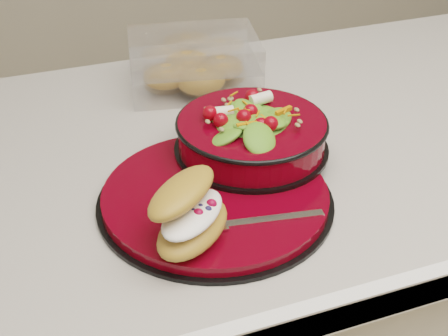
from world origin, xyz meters
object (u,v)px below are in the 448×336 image
object	(u,v)px
dinner_plate	(216,197)
salad_bowl	(252,129)
island_counter	(287,320)
fork	(256,221)
croissant	(191,213)
pastry_box	(194,65)

from	to	relation	value
dinner_plate	salad_bowl	world-z (taller)	salad_bowl
dinner_plate	salad_bowl	distance (m)	0.13
dinner_plate	island_counter	bearing A→B (deg)	35.39
salad_bowl	fork	distance (m)	0.18
croissant	pastry_box	distance (m)	0.45
island_counter	croissant	size ratio (longest dim) A/B	8.31
island_counter	dinner_plate	size ratio (longest dim) A/B	3.87
fork	pastry_box	distance (m)	0.44
croissant	fork	size ratio (longest dim) A/B	0.91
salad_bowl	pastry_box	size ratio (longest dim) A/B	0.90
salad_bowl	pastry_box	distance (m)	0.27
croissant	pastry_box	xyz separation A→B (m)	(0.14, 0.43, -0.01)
island_counter	croissant	world-z (taller)	croissant
island_counter	fork	world-z (taller)	fork
croissant	fork	bearing A→B (deg)	-45.23
island_counter	salad_bowl	size ratio (longest dim) A/B	5.44
pastry_box	croissant	bearing A→B (deg)	-97.02
salad_bowl	fork	xyz separation A→B (m)	(-0.06, -0.16, -0.03)
croissant	pastry_box	bearing A→B (deg)	27.98
salad_bowl	fork	bearing A→B (deg)	-110.49
dinner_plate	salad_bowl	xyz separation A→B (m)	(0.08, 0.08, 0.05)
salad_bowl	fork	world-z (taller)	salad_bowl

